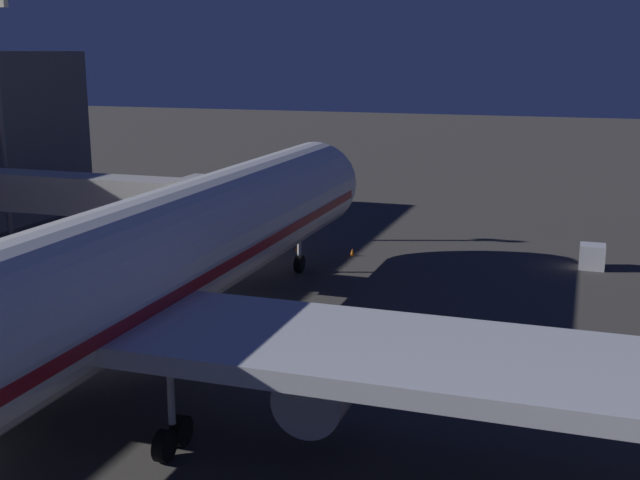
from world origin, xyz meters
The scene contains 6 objects.
ground_plane centered at (0.00, 0.00, 0.00)m, with size 320.00×320.00×0.00m, color #383533.
airliner_at_gate centered at (0.00, 12.47, 5.56)m, with size 57.90×62.35×19.83m.
jet_bridge centered at (13.07, -6.20, 5.64)m, with size 24.63×3.40×7.17m.
baggage_container_near_belt centered at (-19.13, -19.36, 0.85)m, with size 1.72×1.73×1.70m, color #B7BABF.
traffic_cone_nose_port centered at (-2.20, -17.42, 0.28)m, with size 0.36×0.36×0.55m, color orange.
traffic_cone_nose_starboard centered at (2.20, -17.42, 0.28)m, with size 0.36×0.36×0.55m, color orange.
Camera 1 is at (-18.21, 38.08, 14.75)m, focal length 44.87 mm.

